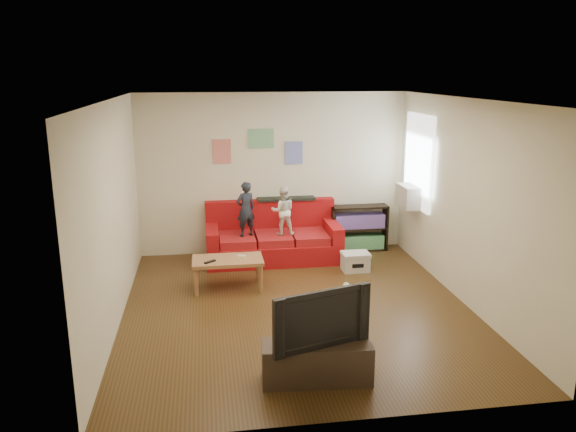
{
  "coord_description": "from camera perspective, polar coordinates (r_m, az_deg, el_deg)",
  "views": [
    {
      "loc": [
        -1.13,
        -6.76,
        3.03
      ],
      "look_at": [
        0.0,
        0.8,
        1.05
      ],
      "focal_mm": 35.0,
      "sensor_mm": 36.0,
      "label": 1
    }
  ],
  "objects": [
    {
      "name": "bookshelf",
      "position": [
        9.8,
        7.18,
        -1.45
      ],
      "size": [
        0.99,
        0.3,
        0.79
      ],
      "color": "black",
      "rests_on": "ground"
    },
    {
      "name": "room_shell",
      "position": [
        7.06,
        0.96,
        0.74
      ],
      "size": [
        4.52,
        5.02,
        2.72
      ],
      "color": "#4A3216",
      "rests_on": "ground"
    },
    {
      "name": "artwork_center",
      "position": [
        9.36,
        -2.77,
        7.87
      ],
      "size": [
        0.42,
        0.01,
        0.32
      ],
      "primitive_type": "cube",
      "color": "#72B27F",
      "rests_on": "room_shell"
    },
    {
      "name": "child_b",
      "position": [
        9.02,
        -0.52,
        0.53
      ],
      "size": [
        0.39,
        0.31,
        0.79
      ],
      "primitive_type": "imported",
      "rotation": [
        0.0,
        0.0,
        3.1
      ],
      "color": "white",
      "rests_on": "sofa"
    },
    {
      "name": "tissue",
      "position": [
        8.17,
        5.94,
        -7.02
      ],
      "size": [
        0.09,
        0.09,
        0.09
      ],
      "primitive_type": "sphere",
      "rotation": [
        0.0,
        0.0,
        -0.01
      ],
      "color": "white",
      "rests_on": "ground"
    },
    {
      "name": "coffee_table",
      "position": [
        8.05,
        -6.14,
        -4.77
      ],
      "size": [
        1.0,
        0.55,
        0.45
      ],
      "color": "#9F6A40",
      "rests_on": "ground"
    },
    {
      "name": "artwork_right",
      "position": [
        9.46,
        0.59,
        6.44
      ],
      "size": [
        0.3,
        0.01,
        0.38
      ],
      "primitive_type": "cube",
      "color": "#727FCC",
      "rests_on": "room_shell"
    },
    {
      "name": "television",
      "position": [
        5.58,
        3.0,
        -10.08
      ],
      "size": [
        1.04,
        0.44,
        0.6
      ],
      "primitive_type": "imported",
      "rotation": [
        0.0,
        0.0,
        0.3
      ],
      "color": "black",
      "rests_on": "tv_stand"
    },
    {
      "name": "remote",
      "position": [
        7.9,
        -7.94,
        -4.62
      ],
      "size": [
        0.17,
        0.15,
        0.02
      ],
      "primitive_type": "cube",
      "rotation": [
        0.0,
        0.0,
        0.67
      ],
      "color": "black",
      "rests_on": "coffee_table"
    },
    {
      "name": "child_a",
      "position": [
        8.95,
        -4.33,
        0.69
      ],
      "size": [
        0.38,
        0.32,
        0.88
      ],
      "primitive_type": "imported",
      "rotation": [
        0.0,
        0.0,
        3.56
      ],
      "color": "#1D222C",
      "rests_on": "sofa"
    },
    {
      "name": "ac_unit",
      "position": [
        9.22,
        12.22,
        1.98
      ],
      "size": [
        0.28,
        0.55,
        0.35
      ],
      "primitive_type": "cube",
      "color": "#B7B2A3",
      "rests_on": "window"
    },
    {
      "name": "game_controller",
      "position": [
        8.08,
        -4.76,
        -4.07
      ],
      "size": [
        0.13,
        0.07,
        0.03
      ],
      "primitive_type": "cube",
      "rotation": [
        0.0,
        0.0,
        -0.28
      ],
      "color": "white",
      "rests_on": "coffee_table"
    },
    {
      "name": "artwork_left",
      "position": [
        9.34,
        -6.75,
        6.54
      ],
      "size": [
        0.3,
        0.01,
        0.4
      ],
      "primitive_type": "cube",
      "color": "#D87266",
      "rests_on": "room_shell"
    },
    {
      "name": "file_box",
      "position": [
        8.84,
        6.86,
        -4.61
      ],
      "size": [
        0.43,
        0.32,
        0.29
      ],
      "color": "silver",
      "rests_on": "ground"
    },
    {
      "name": "sofa",
      "position": [
        9.31,
        -1.57,
        -2.41
      ],
      "size": [
        2.18,
        1.0,
        0.96
      ],
      "color": "#9D0F11",
      "rests_on": "ground"
    },
    {
      "name": "tv_stand",
      "position": [
        5.81,
        2.94,
        -14.62
      ],
      "size": [
        1.12,
        0.45,
        0.41
      ],
      "primitive_type": "cube",
      "rotation": [
        0.0,
        0.0,
        -0.08
      ],
      "color": "#3E2E24",
      "rests_on": "ground"
    },
    {
      "name": "window",
      "position": [
        9.17,
        13.11,
        5.41
      ],
      "size": [
        0.04,
        1.08,
        1.48
      ],
      "primitive_type": "cube",
      "color": "white",
      "rests_on": "room_shell"
    }
  ]
}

